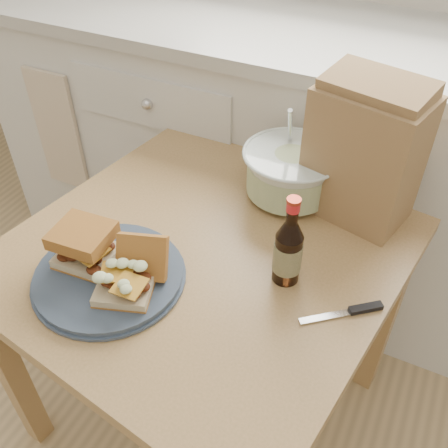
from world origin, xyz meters
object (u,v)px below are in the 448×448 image
at_px(plate, 109,276).
at_px(coleslaw_bowl, 290,174).
at_px(beer_bottle, 288,251).
at_px(dining_table, 205,278).
at_px(paper_bag, 363,156).

height_order(plate, coleslaw_bowl, coleslaw_bowl).
bearing_deg(beer_bottle, coleslaw_bowl, 118.70).
height_order(dining_table, plate, plate).
distance_m(plate, coleslaw_bowl, 0.50).
distance_m(dining_table, coleslaw_bowl, 0.33).
xyz_separation_m(plate, paper_bag, (0.40, 0.45, 0.15)).
xyz_separation_m(dining_table, paper_bag, (0.26, 0.28, 0.26)).
height_order(dining_table, beer_bottle, beer_bottle).
relative_size(plate, paper_bag, 1.00).
height_order(coleslaw_bowl, beer_bottle, coleslaw_bowl).
xyz_separation_m(dining_table, plate, (-0.13, -0.17, 0.11)).
distance_m(coleslaw_bowl, paper_bag, 0.19).
bearing_deg(dining_table, paper_bag, 55.95).
height_order(coleslaw_bowl, paper_bag, paper_bag).
bearing_deg(dining_table, plate, -119.21).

